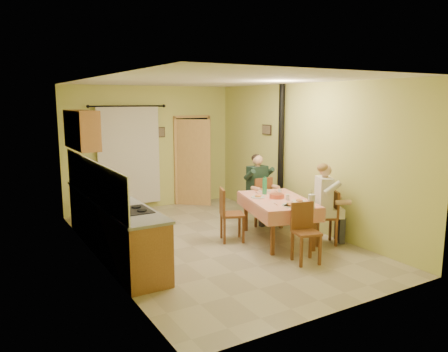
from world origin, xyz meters
TOP-DOWN VIEW (x-y plane):
  - floor at (0.00, 0.00)m, footprint 4.00×6.00m
  - room_shell at (0.00, 0.00)m, footprint 4.04×6.04m
  - kitchen_run at (-1.71, 0.40)m, footprint 0.64×3.64m
  - upper_cabinets at (-1.82, 1.70)m, footprint 0.35×1.40m
  - curtain at (-0.55, 2.90)m, footprint 1.70×0.07m
  - doorway at (1.00, 2.84)m, footprint 0.96×0.60m
  - dining_table at (1.02, -0.47)m, footprint 1.40×1.86m
  - tableware at (1.01, -0.57)m, footprint 0.68×1.67m
  - chair_far at (1.32, 0.56)m, footprint 0.43×0.43m
  - chair_near at (0.73, -1.56)m, footprint 0.45×0.45m
  - chair_right at (1.62, -1.04)m, footprint 0.51×0.51m
  - chair_left at (0.29, -0.08)m, footprint 0.51×0.51m
  - man_far at (1.32, 0.57)m, footprint 0.59×0.47m
  - man_right at (1.61, -1.04)m, footprint 0.61×0.65m
  - stove_flue at (1.90, 0.60)m, footprint 0.24×0.24m
  - picture_back at (0.25, 2.97)m, footprint 0.19×0.03m
  - picture_right at (1.97, 1.20)m, footprint 0.03×0.31m

SIDE VIEW (x-z plane):
  - floor at x=0.00m, z-range -0.01..0.01m
  - chair_near at x=0.73m, z-range -0.17..0.75m
  - chair_right at x=1.62m, z-range -0.18..0.76m
  - chair_left at x=0.29m, z-range -0.19..0.77m
  - chair_far at x=1.32m, z-range -0.20..0.78m
  - dining_table at x=1.02m, z-range 0.00..0.76m
  - kitchen_run at x=-1.71m, z-range -0.30..1.26m
  - tableware at x=1.01m, z-range 0.65..0.98m
  - man_far at x=1.32m, z-range 0.18..1.57m
  - man_right at x=1.61m, z-range 0.18..1.57m
  - stove_flue at x=1.90m, z-range -0.38..2.42m
  - doorway at x=1.00m, z-range -0.02..2.13m
  - curtain at x=-0.55m, z-range 0.15..2.37m
  - picture_back at x=0.25m, z-range 1.64..1.86m
  - room_shell at x=0.00m, z-range 0.41..3.23m
  - picture_right at x=1.97m, z-range 1.75..1.96m
  - upper_cabinets at x=-1.82m, z-range 1.60..2.30m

